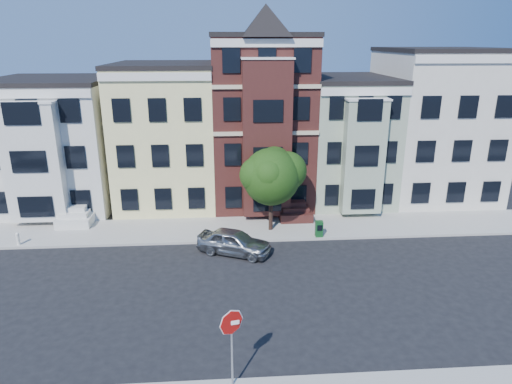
{
  "coord_description": "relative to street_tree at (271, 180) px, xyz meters",
  "views": [
    {
      "loc": [
        -2.76,
        -19.56,
        11.79
      ],
      "look_at": [
        -1.17,
        3.19,
        4.2
      ],
      "focal_mm": 32.0,
      "sensor_mm": 36.0,
      "label": 1
    }
  ],
  "objects": [
    {
      "name": "ground",
      "position": [
        -0.09,
        -7.61,
        -3.47
      ],
      "size": [
        120.0,
        120.0,
        0.0
      ],
      "primitive_type": "plane",
      "color": "black"
    },
    {
      "name": "far_sidewalk",
      "position": [
        -0.09,
        0.39,
        -3.39
      ],
      "size": [
        60.0,
        4.0,
        0.15
      ],
      "primitive_type": "cube",
      "color": "#9E9B93",
      "rests_on": "ground"
    },
    {
      "name": "house_white",
      "position": [
        -15.09,
        6.89,
        1.03
      ],
      "size": [
        8.0,
        9.0,
        9.0
      ],
      "primitive_type": "cube",
      "color": "silver",
      "rests_on": "ground"
    },
    {
      "name": "house_yellow",
      "position": [
        -7.09,
        6.89,
        1.53
      ],
      "size": [
        7.0,
        9.0,
        10.0
      ],
      "primitive_type": "cube",
      "color": "#F3E99B",
      "rests_on": "ground"
    },
    {
      "name": "house_brown",
      "position": [
        -0.09,
        6.89,
        2.53
      ],
      "size": [
        7.0,
        9.0,
        12.0
      ],
      "primitive_type": "cube",
      "color": "#3D1916",
      "rests_on": "ground"
    },
    {
      "name": "house_green",
      "position": [
        6.41,
        6.89,
        1.03
      ],
      "size": [
        6.0,
        9.0,
        9.0
      ],
      "primitive_type": "cube",
      "color": "#97A68B",
      "rests_on": "ground"
    },
    {
      "name": "house_cream",
      "position": [
        13.41,
        6.89,
        2.03
      ],
      "size": [
        8.0,
        9.0,
        11.0
      ],
      "primitive_type": "cube",
      "color": "silver",
      "rests_on": "ground"
    },
    {
      "name": "street_tree",
      "position": [
        0.0,
        0.0,
        0.0
      ],
      "size": [
        7.18,
        7.18,
        6.63
      ],
      "primitive_type": null,
      "rotation": [
        0.0,
        0.0,
        0.31
      ],
      "color": "#285114",
      "rests_on": "far_sidewalk"
    },
    {
      "name": "parked_car",
      "position": [
        -2.44,
        -3.05,
        -2.73
      ],
      "size": [
        4.63,
        3.3,
        1.46
      ],
      "primitive_type": "imported",
      "rotation": [
        0.0,
        0.0,
        1.16
      ],
      "color": "gray",
      "rests_on": "ground"
    },
    {
      "name": "newspaper_box",
      "position": [
        2.9,
        -1.31,
        -2.82
      ],
      "size": [
        0.46,
        0.41,
        1.0
      ],
      "primitive_type": "cube",
      "rotation": [
        0.0,
        0.0,
        -0.01
      ],
      "color": "#165121",
      "rests_on": "far_sidewalk"
    },
    {
      "name": "fire_hydrant",
      "position": [
        -15.31,
        -1.29,
        -3.0
      ],
      "size": [
        0.28,
        0.28,
        0.63
      ],
      "primitive_type": "cylinder",
      "rotation": [
        0.0,
        0.0,
        -0.34
      ],
      "color": "white",
      "rests_on": "far_sidewalk"
    },
    {
      "name": "stop_sign",
      "position": [
        -2.76,
        -13.91,
        -1.59
      ],
      "size": [
        0.96,
        0.3,
        3.45
      ],
      "primitive_type": null,
      "rotation": [
        0.0,
        0.0,
        0.18
      ],
      "color": "#A50907",
      "rests_on": "near_sidewalk"
    }
  ]
}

